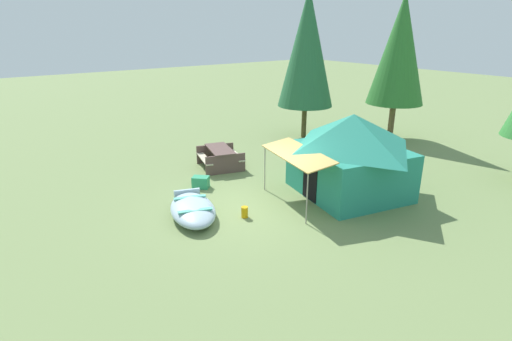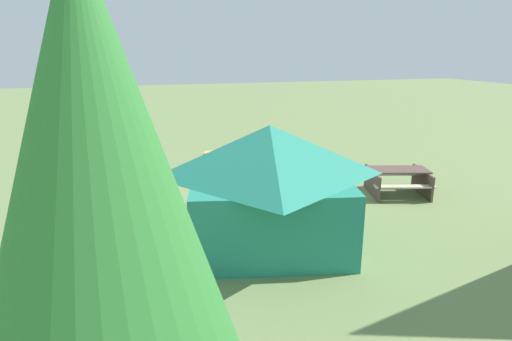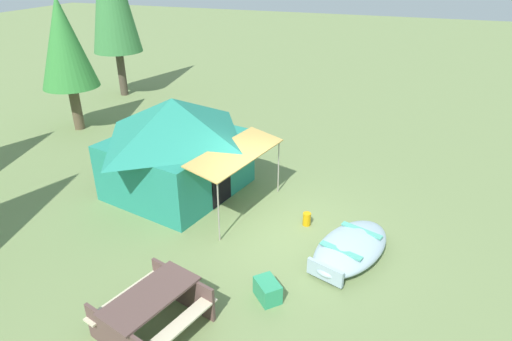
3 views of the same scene
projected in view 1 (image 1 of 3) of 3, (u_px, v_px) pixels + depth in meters
ground_plane at (254, 207)px, 12.02m from camera, size 80.00×80.00×0.00m
beached_rowboat at (193, 209)px, 11.30m from camera, size 2.58×1.89×0.46m
canvas_cabin_tent at (351, 153)px, 12.57m from camera, size 3.98×4.54×2.57m
picnic_table at (220, 156)px, 15.19m from camera, size 1.99×1.88×0.75m
cooler_box at (201, 182)px, 13.37m from camera, size 0.63×0.63×0.39m
fuel_can at (245, 212)px, 11.31m from camera, size 0.27×0.27×0.32m
pine_tree_back_right at (400, 50)px, 17.85m from camera, size 2.54×2.54×6.49m
pine_tree_side at (307, 48)px, 18.10m from camera, size 2.54×2.54×6.72m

